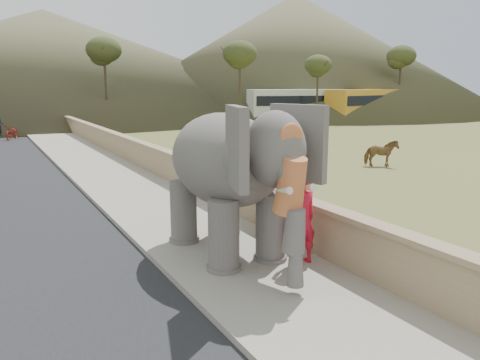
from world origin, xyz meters
TOP-DOWN VIEW (x-y plane):
  - ground at (0.00, 0.00)m, footprint 160.00×160.00m
  - walkway at (0.00, 10.00)m, footprint 3.00×120.00m
  - parapet at (1.65, 10.00)m, footprint 0.30×120.00m
  - cow at (11.14, 10.44)m, footprint 1.56×1.20m
  - distant_car at (19.13, 36.04)m, footprint 4.45×2.37m
  - bus_white at (23.29, 32.28)m, footprint 11.28×5.08m
  - bus_orange at (29.79, 30.31)m, footprint 11.28×4.57m
  - hill_right at (36.00, 52.00)m, footprint 56.00×56.00m
  - hill_far at (5.00, 70.00)m, footprint 80.00×80.00m
  - elephant_and_man at (0.02, 3.93)m, footprint 2.37×4.25m
  - motorcyclist at (-2.79, 29.81)m, footprint 1.90×1.94m
  - trees at (1.09, 27.85)m, footprint 48.10×41.91m

SIDE VIEW (x-z plane):
  - ground at x=0.00m, z-range 0.00..0.00m
  - walkway at x=0.00m, z-range 0.00..0.15m
  - parapet at x=1.65m, z-range 0.00..1.10m
  - cow at x=11.14m, z-range 0.00..1.20m
  - motorcyclist at x=-2.79m, z-range -0.21..1.60m
  - distant_car at x=19.13m, z-range 0.00..1.44m
  - bus_white at x=23.29m, z-range 0.00..3.10m
  - bus_orange at x=29.79m, z-range 0.00..3.10m
  - elephant_and_man at x=0.02m, z-range 0.14..3.20m
  - trees at x=1.09m, z-range -0.72..8.84m
  - hill_far at x=5.00m, z-range 0.00..14.00m
  - hill_right at x=36.00m, z-range 0.00..16.00m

